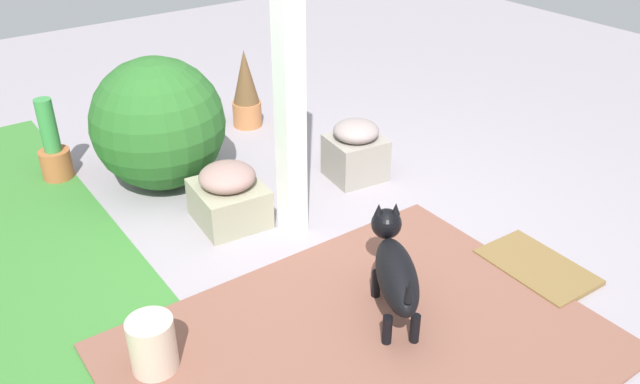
% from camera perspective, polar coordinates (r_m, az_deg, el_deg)
% --- Properties ---
extents(ground_plane, '(12.00, 12.00, 0.00)m').
position_cam_1_polar(ground_plane, '(4.12, 1.01, -5.02)').
color(ground_plane, '#988F97').
extents(brick_path, '(1.80, 2.40, 0.02)m').
position_cam_1_polar(brick_path, '(3.42, 3.99, -13.64)').
color(brick_path, brown).
rests_on(brick_path, ground).
extents(porch_pillar, '(0.14, 0.14, 2.35)m').
position_cam_1_polar(porch_pillar, '(3.80, -2.76, 11.68)').
color(porch_pillar, white).
rests_on(porch_pillar, ground).
extents(stone_planter_nearest, '(0.41, 0.43, 0.46)m').
position_cam_1_polar(stone_planter_nearest, '(4.84, 3.14, 3.66)').
color(stone_planter_nearest, gray).
rests_on(stone_planter_nearest, ground).
extents(stone_planter_mid, '(0.51, 0.47, 0.42)m').
position_cam_1_polar(stone_planter_mid, '(4.34, -8.02, -0.29)').
color(stone_planter_mid, gray).
rests_on(stone_planter_mid, ground).
extents(round_shrub, '(0.96, 0.96, 0.96)m').
position_cam_1_polar(round_shrub, '(4.79, -14.00, 5.85)').
color(round_shrub, '#296225').
rests_on(round_shrub, ground).
extents(terracotta_pot_tall, '(0.23, 0.23, 0.63)m').
position_cam_1_polar(terracotta_pot_tall, '(5.22, -22.35, 3.38)').
color(terracotta_pot_tall, '#AF6035').
rests_on(terracotta_pot_tall, ground).
extents(terracotta_pot_spiky, '(0.25, 0.25, 0.68)m').
position_cam_1_polar(terracotta_pot_spiky, '(5.71, -6.53, 8.85)').
color(terracotta_pot_spiky, '#BF7443').
rests_on(terracotta_pot_spiky, ground).
extents(dog, '(0.71, 0.52, 0.52)m').
position_cam_1_polar(dog, '(3.47, 6.59, -6.69)').
color(dog, black).
rests_on(dog, ground).
extents(ceramic_urn, '(0.23, 0.23, 0.31)m').
position_cam_1_polar(ceramic_urn, '(3.32, -14.47, -12.93)').
color(ceramic_urn, beige).
rests_on(ceramic_urn, ground).
extents(doormat, '(0.67, 0.44, 0.03)m').
position_cam_1_polar(doormat, '(4.15, 18.50, -6.27)').
color(doormat, brown).
rests_on(doormat, ground).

